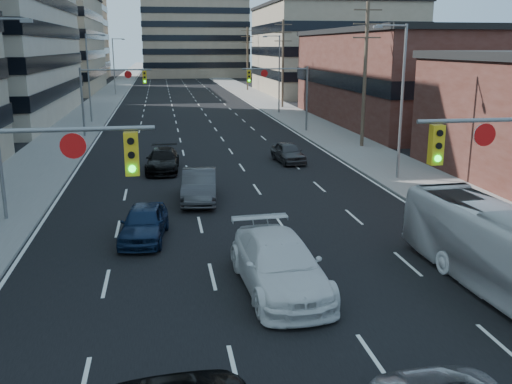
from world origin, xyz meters
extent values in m
cube|color=black|center=(0.00, 130.00, 0.01)|extent=(18.00, 300.00, 0.02)
cube|color=slate|center=(-11.50, 130.00, 0.07)|extent=(5.00, 300.00, 0.15)
cube|color=slate|center=(11.50, 130.00, 0.07)|extent=(5.00, 300.00, 0.15)
cube|color=gray|center=(-24.00, 100.00, 8.00)|extent=(20.00, 30.00, 16.00)
cube|color=#472119|center=(24.00, 50.00, 4.50)|extent=(20.00, 30.00, 9.00)
cube|color=gray|center=(25.00, 88.00, 7.00)|extent=(22.00, 28.00, 14.00)
cube|color=#ADA089|center=(-28.00, 140.00, 10.00)|extent=(24.00, 24.00, 20.00)
cube|color=gray|center=(32.00, 130.00, 6.00)|extent=(22.00, 22.00, 12.00)
cylinder|color=slate|center=(-6.75, 8.00, 5.80)|extent=(6.50, 0.12, 0.12)
cube|color=gold|center=(-4.10, 8.00, 5.15)|extent=(0.35, 0.28, 1.10)
cylinder|color=black|center=(-4.10, 7.84, 5.50)|extent=(0.18, 0.06, 0.18)
cylinder|color=black|center=(-4.10, 7.84, 5.15)|extent=(0.18, 0.06, 0.18)
cylinder|color=#0CE526|center=(-4.10, 7.84, 4.80)|extent=(0.18, 0.06, 0.18)
cylinder|color=white|center=(-5.50, 7.97, 5.40)|extent=(0.64, 0.06, 0.64)
cube|color=gold|center=(4.10, 8.00, 5.15)|extent=(0.35, 0.28, 1.10)
cylinder|color=black|center=(4.10, 7.84, 5.50)|extent=(0.18, 0.06, 0.18)
cylinder|color=black|center=(4.10, 7.84, 5.15)|extent=(0.18, 0.06, 0.18)
cylinder|color=#0CE526|center=(4.10, 7.84, 4.80)|extent=(0.18, 0.06, 0.18)
cylinder|color=white|center=(5.50, 7.97, 5.40)|extent=(0.64, 0.06, 0.64)
cylinder|color=slate|center=(-10.00, 45.00, 3.00)|extent=(0.18, 0.18, 6.00)
cylinder|color=slate|center=(-7.00, 45.00, 5.80)|extent=(6.00, 0.12, 0.12)
cube|color=gold|center=(-4.60, 45.00, 5.15)|extent=(0.35, 0.28, 1.10)
cylinder|color=black|center=(-4.60, 44.84, 5.50)|extent=(0.18, 0.06, 0.18)
cylinder|color=black|center=(-4.60, 44.84, 5.15)|extent=(0.18, 0.06, 0.18)
cylinder|color=#0CE526|center=(-4.60, 44.84, 4.80)|extent=(0.18, 0.06, 0.18)
cylinder|color=white|center=(-6.00, 44.97, 5.40)|extent=(0.64, 0.06, 0.64)
cylinder|color=slate|center=(10.00, 45.00, 3.00)|extent=(0.18, 0.18, 6.00)
cylinder|color=slate|center=(7.00, 45.00, 5.80)|extent=(6.00, 0.12, 0.12)
cube|color=gold|center=(4.60, 45.00, 5.15)|extent=(0.35, 0.28, 1.10)
cylinder|color=black|center=(4.60, 44.84, 5.50)|extent=(0.18, 0.06, 0.18)
cylinder|color=black|center=(4.60, 44.84, 5.15)|extent=(0.18, 0.06, 0.18)
cylinder|color=#0CE526|center=(4.60, 44.84, 4.80)|extent=(0.18, 0.06, 0.18)
cylinder|color=white|center=(6.00, 44.97, 5.40)|extent=(0.64, 0.06, 0.64)
cylinder|color=#4C3D2D|center=(12.20, 36.00, 5.50)|extent=(0.28, 0.28, 11.00)
cube|color=#4C3D2D|center=(12.20, 36.00, 10.40)|extent=(2.20, 0.10, 0.10)
cube|color=#4C3D2D|center=(12.20, 36.00, 9.40)|extent=(2.20, 0.10, 0.10)
cube|color=#4C3D2D|center=(12.20, 36.00, 8.40)|extent=(2.20, 0.10, 0.10)
cylinder|color=#4C3D2D|center=(12.20, 66.00, 5.50)|extent=(0.28, 0.28, 11.00)
cube|color=#4C3D2D|center=(12.20, 66.00, 10.40)|extent=(2.20, 0.10, 0.10)
cube|color=#4C3D2D|center=(12.20, 66.00, 9.40)|extent=(2.20, 0.10, 0.10)
cube|color=#4C3D2D|center=(12.20, 66.00, 8.40)|extent=(2.20, 0.10, 0.10)
cylinder|color=#4C3D2D|center=(12.20, 96.00, 5.50)|extent=(0.28, 0.28, 11.00)
cube|color=#4C3D2D|center=(12.20, 96.00, 10.40)|extent=(2.20, 0.10, 0.10)
cube|color=#4C3D2D|center=(12.20, 96.00, 9.40)|extent=(2.20, 0.10, 0.10)
cube|color=#4C3D2D|center=(12.20, 96.00, 8.40)|extent=(2.20, 0.10, 0.10)
cylinder|color=slate|center=(-9.60, 20.00, 8.90)|extent=(1.80, 0.10, 0.10)
cube|color=slate|center=(-8.80, 20.00, 8.82)|extent=(0.50, 0.22, 0.14)
cylinder|color=slate|center=(-10.50, 55.00, 4.50)|extent=(0.16, 0.16, 9.00)
cylinder|color=slate|center=(-9.60, 55.00, 8.90)|extent=(1.80, 0.10, 0.10)
cube|color=slate|center=(-8.80, 55.00, 8.82)|extent=(0.50, 0.22, 0.14)
cylinder|color=slate|center=(-10.50, 90.00, 4.50)|extent=(0.16, 0.16, 9.00)
cylinder|color=slate|center=(-9.60, 90.00, 8.90)|extent=(1.80, 0.10, 0.10)
cube|color=slate|center=(-8.80, 90.00, 8.82)|extent=(0.50, 0.22, 0.14)
cylinder|color=slate|center=(10.50, 25.00, 4.50)|extent=(0.16, 0.16, 9.00)
cylinder|color=slate|center=(9.60, 25.00, 8.90)|extent=(1.80, 0.10, 0.10)
cube|color=slate|center=(8.80, 25.00, 8.82)|extent=(0.50, 0.22, 0.14)
cylinder|color=slate|center=(10.50, 60.00, 4.50)|extent=(0.16, 0.16, 9.00)
cylinder|color=slate|center=(9.60, 60.00, 8.90)|extent=(1.80, 0.10, 0.10)
cube|color=slate|center=(8.80, 60.00, 8.82)|extent=(0.50, 0.22, 0.14)
imported|color=silver|center=(0.28, 10.60, 0.88)|extent=(2.81, 6.21, 1.77)
imported|color=silver|center=(7.40, 9.06, 1.38)|extent=(2.81, 10.02, 2.76)
imported|color=#0E1E39|center=(-4.20, 16.39, 0.73)|extent=(2.23, 4.48, 1.47)
imported|color=#363739|center=(-1.53, 22.16, 0.81)|extent=(2.15, 5.05, 1.62)
imported|color=black|center=(-3.34, 29.76, 0.72)|extent=(2.32, 5.06, 1.43)
imported|color=#353537|center=(5.20, 31.25, 0.69)|extent=(2.00, 4.19, 1.38)
camera|label=1|loc=(-3.33, -6.45, 7.78)|focal=40.00mm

